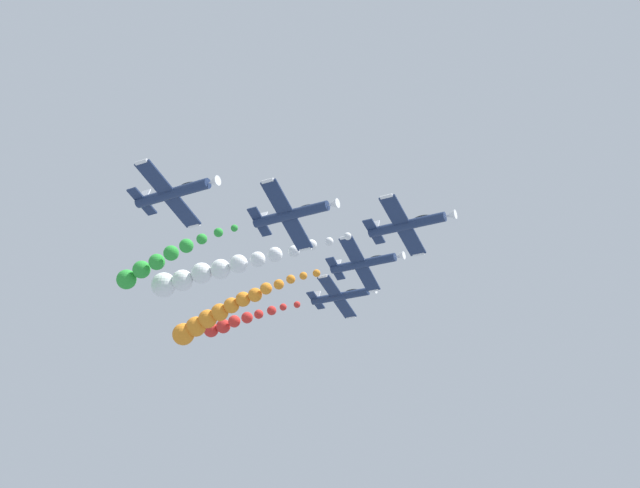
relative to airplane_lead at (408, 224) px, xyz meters
The scene contains 9 objects.
airplane_lead is the anchor object (origin of this frame).
smoke_trail_lead 25.16m from the airplane_lead, 82.73° to the right, with size 6.59×24.93×5.31m.
airplane_left_inner 14.34m from the airplane_lead, 134.00° to the right, with size 8.49×10.35×5.04m.
smoke_trail_left_inner 34.79m from the airplane_lead, 105.86° to the right, with size 3.41×23.08×7.72m.
airplane_right_inner 13.09m from the airplane_lead, 46.68° to the right, with size 8.32×10.35×5.34m.
smoke_trail_right_inner 30.06m from the airplane_lead, 72.85° to the right, with size 2.39×17.34×4.83m.
airplane_left_outer 27.07m from the airplane_lead, 136.19° to the right, with size 8.92×10.35×4.11m.
smoke_trail_left_outer 42.62m from the airplane_lead, 117.62° to the right, with size 2.41×17.40×3.26m.
airplane_right_outer 25.74m from the airplane_lead, 42.41° to the right, with size 9.01×10.35×3.89m.
Camera 1 is at (71.54, 40.37, 59.83)m, focal length 42.27 mm.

